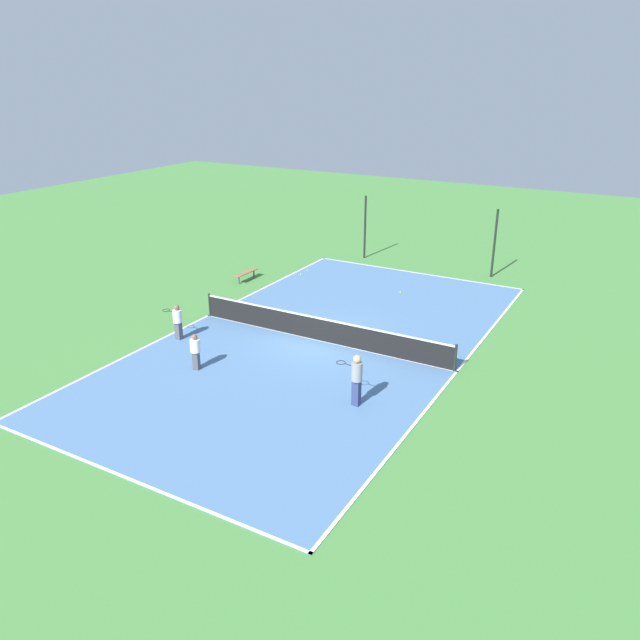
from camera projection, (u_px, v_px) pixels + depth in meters
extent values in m
plane|color=#47843D|center=(320.00, 341.00, 24.87)|extent=(80.00, 80.00, 0.00)
cube|color=#4C729E|center=(320.00, 341.00, 24.87)|extent=(11.37, 20.92, 0.02)
cube|color=white|center=(209.00, 315.00, 27.44)|extent=(0.10, 20.92, 0.00)
cube|color=white|center=(457.00, 371.00, 22.29)|extent=(0.10, 20.92, 0.00)
cube|color=white|center=(126.00, 478.00, 16.44)|extent=(11.37, 0.10, 0.00)
cube|color=white|center=(416.00, 273.00, 33.29)|extent=(11.37, 0.10, 0.00)
cube|color=white|center=(320.00, 340.00, 24.86)|extent=(11.37, 0.10, 0.00)
cylinder|color=black|center=(210.00, 305.00, 27.20)|extent=(0.10, 0.10, 1.02)
cylinder|color=black|center=(455.00, 358.00, 22.15)|extent=(0.10, 0.10, 1.02)
cube|color=black|center=(320.00, 329.00, 24.68)|extent=(11.07, 0.03, 0.97)
cube|color=white|center=(320.00, 318.00, 24.51)|extent=(11.07, 0.04, 0.06)
cube|color=olive|center=(246.00, 272.00, 31.98)|extent=(0.36, 1.60, 0.04)
cylinder|color=#4C4C51|center=(239.00, 280.00, 31.54)|extent=(0.08, 0.08, 0.41)
cylinder|color=#4C4C51|center=(254.00, 273.00, 32.59)|extent=(0.08, 0.08, 0.41)
cube|color=navy|center=(356.00, 393.00, 19.88)|extent=(0.27, 0.22, 0.88)
cylinder|color=gray|center=(357.00, 372.00, 19.60)|extent=(0.39, 0.39, 0.62)
sphere|color=tan|center=(357.00, 359.00, 19.44)|extent=(0.26, 0.26, 0.26)
cylinder|color=#262626|center=(348.00, 365.00, 19.72)|extent=(0.28, 0.06, 0.03)
torus|color=black|center=(341.00, 363.00, 19.86)|extent=(0.33, 0.33, 0.02)
cube|color=#4C4C51|center=(179.00, 330.00, 24.88)|extent=(0.26, 0.22, 0.72)
cylinder|color=silver|center=(177.00, 316.00, 24.65)|extent=(0.38, 0.38, 0.51)
sphere|color=brown|center=(177.00, 308.00, 24.52)|extent=(0.22, 0.22, 0.22)
cylinder|color=#262626|center=(171.00, 312.00, 24.77)|extent=(0.28, 0.05, 0.03)
torus|color=black|center=(166.00, 310.00, 24.91)|extent=(0.32, 0.32, 0.02)
cube|color=#4C4C51|center=(196.00, 360.00, 22.36)|extent=(0.27, 0.30, 0.68)
cylinder|color=white|center=(195.00, 346.00, 22.15)|extent=(0.45, 0.45, 0.47)
sphere|color=brown|center=(194.00, 337.00, 22.02)|extent=(0.20, 0.20, 0.20)
sphere|color=#CCE033|center=(307.00, 270.00, 33.57)|extent=(0.07, 0.07, 0.07)
sphere|color=#CCE033|center=(400.00, 292.00, 30.19)|extent=(0.07, 0.07, 0.07)
sphere|color=#CCE033|center=(301.00, 274.00, 32.87)|extent=(0.07, 0.07, 0.07)
cylinder|color=black|center=(365.00, 227.00, 35.39)|extent=(0.12, 0.12, 3.57)
cylinder|color=black|center=(494.00, 244.00, 32.02)|extent=(0.12, 0.12, 3.57)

